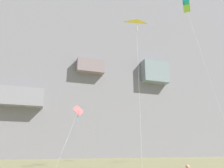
{
  "coord_description": "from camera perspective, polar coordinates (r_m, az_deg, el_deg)",
  "views": [
    {
      "loc": [
        -12.56,
        -2.03,
        2.36
      ],
      "look_at": [
        -2.71,
        27.65,
        12.02
      ],
      "focal_mm": 33.96,
      "sensor_mm": 36.0,
      "label": 1
    }
  ],
  "objects": [
    {
      "name": "cliff_face",
      "position": [
        81.26,
        -7.95,
        6.81
      ],
      "size": [
        180.0,
        30.52,
        70.3
      ],
      "color": "gray",
      "rests_on": "ground"
    },
    {
      "name": "kite_delta_upper_left",
      "position": [
        19.27,
        7.05,
        15.06
      ],
      "size": [
        1.99,
        2.29,
        12.96
      ],
      "color": "yellow",
      "rests_on": "ground"
    },
    {
      "name": "kite_box_far_right",
      "position": [
        33.51,
        19.41,
        19.33
      ],
      "size": [
        1.45,
        4.52,
        22.7
      ],
      "color": "teal",
      "rests_on": "ground"
    },
    {
      "name": "kite_diamond_high_left",
      "position": [
        29.89,
        -9.29,
        -7.58
      ],
      "size": [
        3.79,
        5.15,
        8.31
      ],
      "color": "red",
      "rests_on": "ground"
    }
  ]
}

